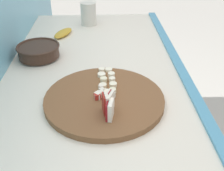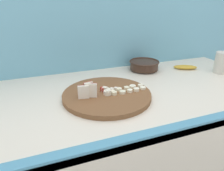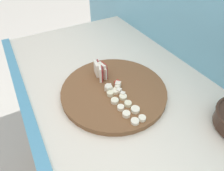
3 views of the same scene
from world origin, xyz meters
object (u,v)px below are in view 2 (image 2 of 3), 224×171
banana_slice_rows (127,89)px  banana_peel (185,67)px  ceramic_bowl (144,65)px  small_jar (222,63)px  apple_dice_pile (107,91)px  apple_wedge_fan (88,91)px  cutting_board (107,95)px

banana_slice_rows → banana_peel: (0.48, 0.21, -0.01)m
ceramic_bowl → small_jar: bearing=-26.4°
apple_dice_pile → banana_peel: size_ratio=0.55×
apple_dice_pile → small_jar: bearing=5.6°
apple_wedge_fan → small_jar: small_jar is taller
small_jar → banana_peel: bearing=140.5°
apple_dice_pile → ceramic_bowl: size_ratio=0.44×
apple_wedge_fan → banana_peel: size_ratio=0.57×
cutting_board → ceramic_bowl: (0.33, 0.27, 0.02)m
apple_dice_pile → cutting_board: bearing=-145.8°
banana_slice_rows → cutting_board: bearing=172.8°
banana_peel → small_jar: (0.15, -0.12, 0.05)m
apple_dice_pile → small_jar: (0.72, 0.07, 0.03)m
apple_wedge_fan → banana_slice_rows: apple_wedge_fan is taller
cutting_board → banana_slice_rows: banana_slice_rows is taller
banana_slice_rows → ceramic_bowl: bearing=49.8°
apple_wedge_fan → banana_peel: (0.66, 0.20, -0.04)m
cutting_board → apple_dice_pile: 0.02m
apple_dice_pile → small_jar: small_jar is taller
apple_wedge_fan → apple_dice_pile: 0.09m
cutting_board → banana_slice_rows: 0.10m
apple_wedge_fan → banana_slice_rows: bearing=-0.4°
small_jar → cutting_board: bearing=-174.4°
apple_wedge_fan → apple_dice_pile: (0.09, 0.01, -0.02)m
banana_peel → cutting_board: bearing=-161.3°
apple_wedge_fan → ceramic_bowl: apple_wedge_fan is taller
apple_dice_pile → small_jar: size_ratio=0.65×
cutting_board → small_jar: bearing=5.6°
banana_peel → apple_wedge_fan: bearing=-162.8°
ceramic_bowl → banana_slice_rows: bearing=-130.2°
ceramic_bowl → small_jar: 0.44m
apple_dice_pile → ceramic_bowl: 0.42m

